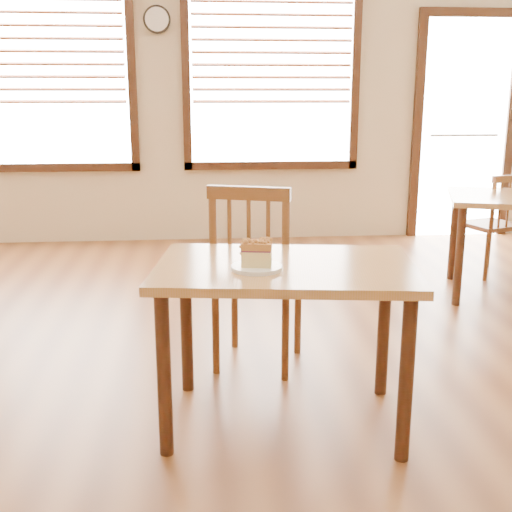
{
  "coord_description": "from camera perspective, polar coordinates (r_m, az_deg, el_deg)",
  "views": [
    {
      "loc": [
        -0.44,
        -2.54,
        1.47
      ],
      "look_at": [
        -0.2,
        0.08,
        0.8
      ],
      "focal_mm": 45.0,
      "sensor_mm": 36.0,
      "label": 1
    }
  ],
  "objects": [
    {
      "name": "cafe_chair_main",
      "position": [
        3.45,
        0.04,
        -1.7
      ],
      "size": [
        0.59,
        0.59,
        1.04
      ],
      "rotation": [
        0.0,
        0.0,
        2.82
      ],
      "color": "brown",
      "rests_on": "ground"
    },
    {
      "name": "window_right",
      "position": [
        6.56,
        1.41,
        17.23
      ],
      "size": [
        1.76,
        0.1,
        1.96
      ],
      "color": "white",
      "rests_on": "room_shell"
    },
    {
      "name": "wall_clock",
      "position": [
        6.54,
        -8.8,
        20.07
      ],
      "size": [
        0.26,
        0.05,
        0.26
      ],
      "color": "black",
      "rests_on": "room_shell"
    },
    {
      "name": "cafe_chair_second",
      "position": [
        5.6,
        20.38,
        2.7
      ],
      "size": [
        0.49,
        0.49,
        0.86
      ],
      "rotation": [
        0.0,
        0.0,
        3.46
      ],
      "color": "brown",
      "rests_on": "ground"
    },
    {
      "name": "cafe_table_main",
      "position": [
        2.82,
        2.59,
        -2.84
      ],
      "size": [
        1.21,
        0.89,
        0.75
      ],
      "rotation": [
        0.0,
        0.0,
        -0.13
      ],
      "color": "#AD7543",
      "rests_on": "ground"
    },
    {
      "name": "window_left",
      "position": [
        6.68,
        -18.54,
        16.47
      ],
      "size": [
        1.76,
        0.1,
        1.96
      ],
      "color": "white",
      "rests_on": "room_shell"
    },
    {
      "name": "plate",
      "position": [
        2.7,
        0.06,
        -1.04
      ],
      "size": [
        0.22,
        0.22,
        0.02
      ],
      "color": "white",
      "rests_on": "cafe_table_main"
    },
    {
      "name": "cake_slice",
      "position": [
        2.68,
        0.04,
        0.38
      ],
      "size": [
        0.15,
        0.11,
        0.12
      ],
      "rotation": [
        0.0,
        0.0,
        -0.16
      ],
      "color": "#FFEB90",
      "rests_on": "plate"
    },
    {
      "name": "entry_door",
      "position": [
        7.07,
        18.02,
        11.35
      ],
      "size": [
        1.08,
        0.06,
        2.29
      ],
      "color": "white",
      "rests_on": "ground"
    },
    {
      "name": "ground",
      "position": [
        2.97,
        4.23,
        -15.5
      ],
      "size": [
        8.0,
        8.0,
        0.0
      ],
      "primitive_type": "plane",
      "color": "brown"
    }
  ]
}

